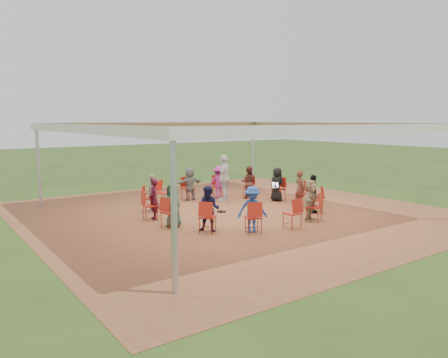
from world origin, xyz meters
TOP-DOWN VIEW (x-y plane):
  - ground at (0.00, 0.00)m, footprint 80.00×80.00m
  - dirt_patch at (0.00, 0.00)m, footprint 13.00×13.00m
  - tent at (0.00, 0.00)m, footprint 10.33×10.33m
  - chair_0 at (2.74, 0.67)m, footprint 0.53×0.51m
  - chair_1 at (2.18, 1.79)m, footprint 0.61×0.60m
  - chair_2 at (1.18, 2.56)m, footprint 0.57×0.58m
  - chair_3 at (-0.04, 2.82)m, footprint 0.43×0.45m
  - chair_4 at (-1.26, 2.52)m, footprint 0.57×0.58m
  - chair_5 at (-2.23, 1.73)m, footprint 0.60×0.60m
  - chair_6 at (-2.76, 0.58)m, footprint 0.52×0.50m
  - chair_7 at (-2.74, -0.67)m, footprint 0.53×0.51m
  - chair_8 at (-2.18, -1.79)m, footprint 0.61×0.60m
  - chair_9 at (-1.18, -2.56)m, footprint 0.57×0.58m
  - chair_10 at (0.04, -2.82)m, footprint 0.43×0.45m
  - chair_11 at (1.26, -2.52)m, footprint 0.57×0.58m
  - chair_12 at (2.23, -1.73)m, footprint 0.60×0.60m
  - chair_13 at (2.76, -0.58)m, footprint 0.52×0.50m
  - person_seated_0 at (2.63, 0.64)m, footprint 0.49×0.70m
  - person_seated_1 at (2.09, 1.72)m, footprint 0.68×0.71m
  - person_seated_2 at (1.13, 2.45)m, footprint 0.93×0.72m
  - person_seated_3 at (-0.04, 2.70)m, footprint 1.20×0.47m
  - person_seated_4 at (-2.14, 1.65)m, footprint 0.77×0.83m
  - person_seated_5 at (-2.64, 0.56)m, footprint 0.40×0.52m
  - person_seated_6 at (-2.63, -0.64)m, footprint 0.49×0.70m
  - person_seated_7 at (-2.09, -1.72)m, footprint 0.68×0.71m
  - person_seated_8 at (-1.13, -2.45)m, footprint 0.93×0.72m
  - person_seated_9 at (1.21, -2.42)m, footprint 1.27×0.94m
  - person_seated_10 at (2.14, -1.65)m, footprint 0.77×0.83m
  - person_seated_11 at (2.64, -0.56)m, footprint 0.40×0.52m
  - standing_person at (0.94, 1.78)m, footprint 1.15×1.08m
  - cable_coil at (-0.28, 0.21)m, footprint 0.34×0.34m
  - laptop at (2.47, 0.60)m, footprint 0.31×0.36m

SIDE VIEW (x-z plane):
  - ground at x=0.00m, z-range 0.00..0.00m
  - dirt_patch at x=0.00m, z-range 0.01..0.01m
  - cable_coil at x=-0.28m, z-range 0.01..0.04m
  - chair_0 at x=2.74m, z-range 0.00..0.90m
  - chair_1 at x=2.18m, z-range 0.00..0.90m
  - chair_2 at x=1.18m, z-range 0.00..0.90m
  - chair_3 at x=-0.04m, z-range 0.00..0.90m
  - chair_4 at x=-1.26m, z-range 0.00..0.90m
  - chair_5 at x=-2.23m, z-range 0.00..0.90m
  - chair_6 at x=-2.76m, z-range 0.00..0.90m
  - chair_7 at x=-2.74m, z-range 0.00..0.90m
  - chair_8 at x=-2.18m, z-range 0.00..0.90m
  - chair_9 at x=-1.18m, z-range 0.00..0.90m
  - chair_10 at x=0.04m, z-range 0.00..0.90m
  - chair_11 at x=1.26m, z-range 0.00..0.90m
  - chair_12 at x=2.23m, z-range 0.00..0.90m
  - chair_13 at x=2.76m, z-range 0.00..0.90m
  - laptop at x=2.47m, z-range 0.50..0.72m
  - person_seated_0 at x=2.63m, z-range 0.01..1.30m
  - person_seated_1 at x=2.09m, z-range 0.01..1.30m
  - person_seated_2 at x=1.13m, z-range 0.01..1.30m
  - person_seated_3 at x=-0.04m, z-range 0.01..1.30m
  - person_seated_4 at x=-2.14m, z-range 0.01..1.30m
  - person_seated_5 at x=-2.64m, z-range 0.01..1.30m
  - person_seated_6 at x=-2.63m, z-range 0.01..1.30m
  - person_seated_7 at x=-2.09m, z-range 0.01..1.30m
  - person_seated_8 at x=-1.13m, z-range 0.01..1.30m
  - person_seated_9 at x=1.21m, z-range 0.01..1.30m
  - person_seated_10 at x=2.14m, z-range 0.01..1.30m
  - person_seated_11 at x=2.64m, z-range 0.01..1.30m
  - standing_person at x=0.94m, z-range 0.01..1.79m
  - tent at x=0.00m, z-range 0.87..3.87m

